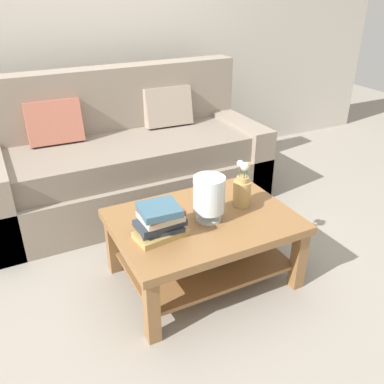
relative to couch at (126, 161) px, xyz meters
The scene contains 7 objects.
ground_plane 0.97m from the couch, 90.45° to the right, with size 10.00×10.00×0.00m, color gray.
back_wall 1.24m from the couch, 90.54° to the left, with size 6.40×0.12×2.70m, color beige.
couch is the anchor object (origin of this frame).
coffee_table 1.18m from the couch, 86.14° to the right, with size 1.05×0.76×0.44m.
book_stack_main 1.27m from the couch, 100.12° to the right, with size 0.30×0.23×0.19m.
glass_hurricane_vase 1.23m from the couch, 85.69° to the right, with size 0.18×0.18×0.27m.
flower_pitcher 1.22m from the couch, 72.87° to the right, with size 0.11×0.11×0.29m.
Camera 1 is at (-0.92, -2.10, 1.68)m, focal length 38.73 mm.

